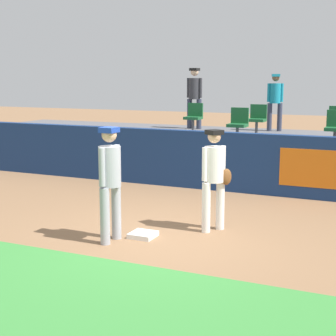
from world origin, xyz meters
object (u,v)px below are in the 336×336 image
at_px(seat_back_left, 194,115).
at_px(spectator_hooded, 194,94).
at_px(player_fielder_home, 214,173).
at_px(seat_front_center, 238,122).
at_px(seat_front_right, 336,126).
at_px(spectator_capped, 275,98).
at_px(player_runner_visitor, 110,176).
at_px(first_base, 143,235).
at_px(seat_back_center, 257,117).

distance_m(seat_back_left, spectator_hooded, 1.01).
xyz_separation_m(player_fielder_home, seat_front_center, (-0.97, 4.59, 0.47)).
bearing_deg(seat_front_center, player_fielder_home, -78.05).
xyz_separation_m(seat_back_left, spectator_hooded, (-0.28, 0.74, 0.62)).
height_order(seat_front_right, spectator_hooded, spectator_hooded).
bearing_deg(spectator_hooded, spectator_capped, -166.01).
distance_m(spectator_hooded, spectator_capped, 2.51).
bearing_deg(seat_front_right, player_runner_visitor, -114.91).
bearing_deg(player_fielder_home, first_base, -16.74).
xyz_separation_m(seat_back_left, seat_back_center, (1.95, 0.00, 0.00)).
relative_size(seat_back_center, spectator_capped, 0.49).
bearing_deg(player_runner_visitor, seat_front_center, 179.65).
xyz_separation_m(seat_front_center, spectator_hooded, (-2.21, 2.54, 0.62)).
distance_m(player_runner_visitor, seat_back_center, 7.66).
bearing_deg(spectator_hooded, seat_front_center, 138.21).
bearing_deg(first_base, seat_back_center, 90.12).
bearing_deg(spectator_capped, first_base, 69.70).
distance_m(player_fielder_home, spectator_hooded, 7.88).
xyz_separation_m(first_base, seat_front_center, (-0.04, 5.43, 1.44)).
bearing_deg(seat_back_left, seat_back_center, 0.00).
xyz_separation_m(first_base, spectator_hooded, (-2.24, 7.97, 2.06)).
distance_m(seat_back_left, spectator_capped, 2.49).
relative_size(player_runner_visitor, seat_back_left, 2.19).
height_order(first_base, seat_back_center, seat_back_center).
relative_size(seat_back_left, spectator_hooded, 0.44).
xyz_separation_m(seat_front_right, seat_front_center, (-2.38, 0.00, 0.00)).
bearing_deg(spectator_capped, spectator_hooded, -11.86).
bearing_deg(player_fielder_home, player_runner_visitor, -15.08).
bearing_deg(player_runner_visitor, seat_back_center, -179.77).
relative_size(first_base, player_runner_visitor, 0.22).
relative_size(first_base, seat_back_center, 0.48).
bearing_deg(player_fielder_home, spectator_hooded, -124.82).
distance_m(first_base, player_fielder_home, 1.58).
height_order(seat_back_center, seat_front_center, same).
distance_m(seat_front_center, spectator_capped, 2.89).
bearing_deg(seat_back_left, seat_front_center, -43.10).
bearing_deg(seat_back_left, first_base, -74.82).
height_order(player_runner_visitor, seat_front_right, seat_front_right).
bearing_deg(seat_front_right, seat_back_left, 157.30).
relative_size(first_base, seat_front_center, 0.48).
bearing_deg(seat_front_right, seat_back_center, 142.63).
bearing_deg(seat_back_left, spectator_capped, 25.16).
xyz_separation_m(first_base, seat_front_right, (2.34, 5.43, 1.44)).
distance_m(player_runner_visitor, seat_back_left, 7.81).
bearing_deg(spectator_hooded, seat_front_right, 158.26).
bearing_deg(spectator_capped, player_fielder_home, 76.70).
relative_size(player_fielder_home, seat_back_center, 2.07).
relative_size(seat_back_left, seat_front_center, 1.00).
distance_m(seat_back_left, seat_front_right, 4.67).
bearing_deg(seat_front_center, player_runner_visitor, -93.24).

